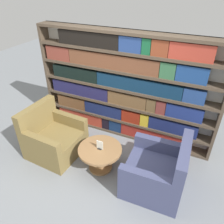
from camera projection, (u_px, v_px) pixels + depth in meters
ground_plane at (92, 176)px, 3.65m from camera, size 14.00×14.00×0.00m
bookshelf at (123, 88)px, 4.14m from camera, size 3.47×0.30×2.08m
armchair_left at (53, 138)px, 4.01m from camera, size 0.91×0.92×0.92m
armchair_right at (157, 173)px, 3.32m from camera, size 0.90×0.91×0.92m
coffee_table at (100, 154)px, 3.65m from camera, size 0.73×0.73×0.44m
table_sign at (100, 145)px, 3.55m from camera, size 0.11×0.06×0.16m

